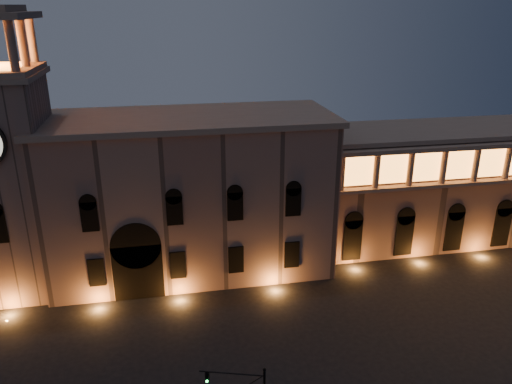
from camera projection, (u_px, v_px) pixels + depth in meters
The scene contains 3 objects.
government_building at pixel (190, 195), 54.85m from camera, with size 30.80×12.80×17.60m.
clock_tower at pixel (3, 176), 49.41m from camera, with size 9.80×9.80×32.40m.
colonnade_wing at pixel (460, 182), 63.18m from camera, with size 40.60×11.50×14.50m.
Camera 1 is at (-4.62, -29.74, 28.37)m, focal length 35.00 mm.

